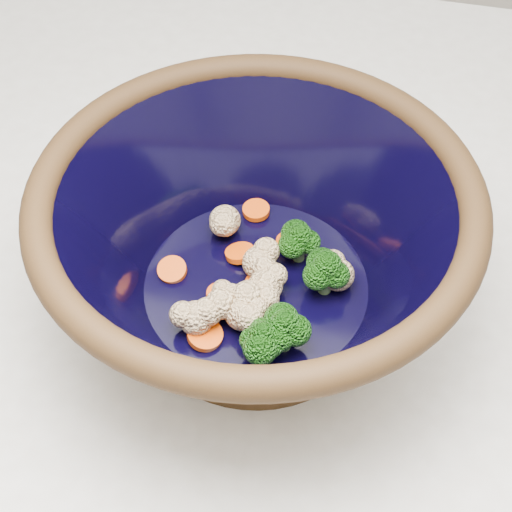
# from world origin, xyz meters

# --- Properties ---
(counter) EXTENTS (1.20, 1.20, 0.90)m
(counter) POSITION_xyz_m (0.00, 0.00, 0.45)
(counter) COLOR beige
(counter) RESTS_ON ground
(mixing_bowl) EXTENTS (0.45, 0.45, 0.16)m
(mixing_bowl) POSITION_xyz_m (-0.09, -0.00, 0.99)
(mixing_bowl) COLOR black
(mixing_bowl) RESTS_ON counter
(vegetable_pile) EXTENTS (0.18, 0.19, 0.05)m
(vegetable_pile) POSITION_xyz_m (-0.07, -0.02, 0.96)
(vegetable_pile) COLOR #608442
(vegetable_pile) RESTS_ON mixing_bowl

